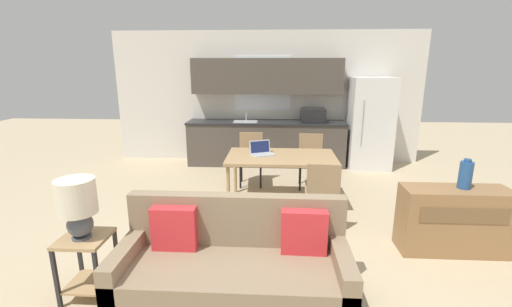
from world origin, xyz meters
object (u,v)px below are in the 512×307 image
(dining_chair_far_right, at_px, (311,158))
(side_table, at_px, (87,257))
(refrigerator, at_px, (370,123))
(dining_chair_far_left, at_px, (251,156))
(vase, at_px, (466,175))
(dining_chair_near_right, at_px, (322,192))
(laptop, at_px, (261,151))
(dining_table, at_px, (281,160))
(table_lamp, at_px, (77,204))
(couch, at_px, (234,263))
(credenza, at_px, (453,220))

(dining_chair_far_right, bearing_deg, side_table, -123.86)
(refrigerator, bearing_deg, dining_chair_far_left, -152.89)
(vase, distance_m, dining_chair_far_left, 3.24)
(side_table, relative_size, dining_chair_far_left, 0.65)
(dining_chair_near_right, relative_size, laptop, 2.25)
(vase, bearing_deg, dining_table, 147.74)
(table_lamp, bearing_deg, refrigerator, 50.50)
(refrigerator, height_order, laptop, refrigerator)
(refrigerator, distance_m, dining_chair_far_right, 1.81)
(couch, bearing_deg, table_lamp, -177.14)
(vase, bearing_deg, couch, -158.19)
(dining_table, distance_m, side_table, 2.84)
(vase, bearing_deg, dining_chair_far_right, 125.36)
(dining_chair_far_left, bearing_deg, laptop, -77.12)
(refrigerator, relative_size, laptop, 4.53)
(refrigerator, distance_m, couch, 4.78)
(dining_table, distance_m, vase, 2.30)
(dining_chair_far_left, height_order, dining_chair_far_right, same)
(dining_table, xyz_separation_m, laptop, (-0.29, 0.06, 0.11))
(dining_table, xyz_separation_m, vase, (1.94, -1.23, 0.21))
(dining_chair_far_right, relative_size, dining_chair_near_right, 1.00)
(dining_chair_far_left, xyz_separation_m, dining_chair_far_right, (1.02, -0.06, 0.00))
(couch, bearing_deg, credenza, 21.91)
(table_lamp, distance_m, laptop, 2.72)
(couch, relative_size, dining_chair_far_right, 2.21)
(credenza, height_order, dining_chair_far_right, dining_chair_far_right)
(side_table, xyz_separation_m, dining_chair_near_right, (2.24, 1.42, 0.12))
(refrigerator, height_order, table_lamp, refrigerator)
(refrigerator, distance_m, table_lamp, 5.53)
(couch, bearing_deg, laptop, 86.34)
(side_table, bearing_deg, refrigerator, 50.42)
(vase, distance_m, dining_chair_near_right, 1.55)
(refrigerator, distance_m, dining_table, 2.70)
(dining_chair_far_left, bearing_deg, refrigerator, 24.82)
(side_table, distance_m, laptop, 2.73)
(credenza, distance_m, laptop, 2.57)
(couch, bearing_deg, dining_chair_far_right, 72.37)
(credenza, distance_m, dining_chair_near_right, 1.45)
(dining_chair_far_left, bearing_deg, couch, -90.93)
(dining_table, relative_size, vase, 4.84)
(credenza, distance_m, dining_chair_far_left, 3.18)
(dining_chair_far_right, xyz_separation_m, dining_chair_near_right, (-0.01, -1.60, 0.00))
(dining_chair_far_right, distance_m, dining_chair_near_right, 1.60)
(dining_chair_far_right, bearing_deg, credenza, -53.42)
(refrigerator, bearing_deg, side_table, -129.58)
(vase, relative_size, dining_chair_far_right, 0.37)
(credenza, height_order, laptop, laptop)
(dining_chair_near_right, bearing_deg, laptop, -43.54)
(dining_table, bearing_deg, credenza, -33.64)
(credenza, bearing_deg, couch, -158.09)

